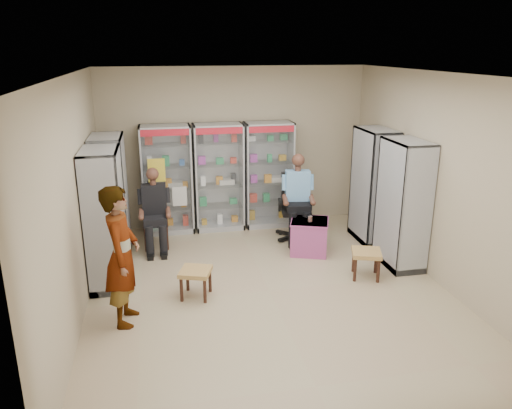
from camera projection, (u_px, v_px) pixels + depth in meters
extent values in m
plane|color=tan|center=(269.00, 291.00, 7.12)|extent=(6.00, 6.00, 0.00)
cube|color=tan|center=(235.00, 147.00, 9.47)|extent=(5.00, 0.02, 3.00)
cube|color=tan|center=(357.00, 293.00, 3.87)|extent=(5.00, 0.02, 3.00)
cube|color=tan|center=(74.00, 201.00, 6.20)|extent=(0.02, 6.00, 3.00)
cube|color=tan|center=(440.00, 180.00, 7.14)|extent=(0.02, 6.00, 3.00)
cube|color=silver|center=(271.00, 74.00, 6.22)|extent=(5.00, 6.00, 0.02)
cube|color=silver|center=(167.00, 180.00, 9.12)|extent=(0.90, 0.50, 2.00)
cube|color=#BBBDC3|center=(219.00, 177.00, 9.30)|extent=(0.90, 0.50, 2.00)
cube|color=#A3A5AA|center=(268.00, 175.00, 9.48)|extent=(0.90, 0.50, 2.00)
cube|color=silver|center=(373.00, 186.00, 8.74)|extent=(0.90, 0.50, 2.00)
cube|color=#A2A4A9|center=(403.00, 204.00, 7.71)|extent=(0.90, 0.50, 2.00)
cube|color=#A0A1A6|center=(111.00, 197.00, 8.08)|extent=(0.90, 0.50, 2.00)
cube|color=#AEB0B5|center=(105.00, 219.00, 7.05)|extent=(0.90, 0.50, 2.00)
cube|color=black|center=(155.00, 221.00, 8.56)|extent=(0.42, 0.42, 0.94)
cube|color=black|center=(296.00, 208.00, 8.92)|extent=(0.72, 0.72, 1.16)
cube|color=#B74989|center=(309.00, 236.00, 8.37)|extent=(0.75, 0.74, 0.57)
cylinder|color=#5E2108|center=(310.00, 219.00, 8.23)|extent=(0.07, 0.07, 0.09)
cube|color=#B3884B|center=(366.00, 264.00, 7.49)|extent=(0.53, 0.53, 0.42)
cube|color=#AD9149|center=(196.00, 283.00, 6.90)|extent=(0.52, 0.52, 0.41)
imported|color=gray|center=(122.00, 256.00, 6.08)|extent=(0.51, 0.70, 1.78)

